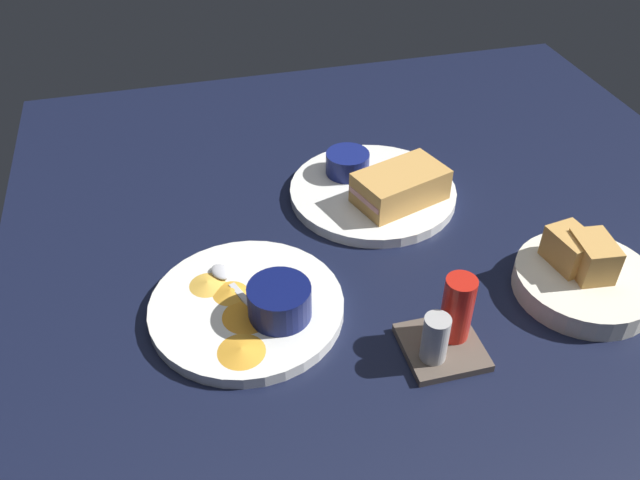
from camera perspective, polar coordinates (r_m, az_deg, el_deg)
ground_plane at (r=95.62cm, az=6.46°, el=0.20°), size 110.00×110.00×3.00cm
plate_sandwich_main at (r=100.51cm, az=4.59°, el=4.16°), size 25.17×25.17×1.60cm
sandwich_half_near at (r=96.58cm, az=6.99°, el=4.67°), size 14.77×11.25×4.80cm
ramekin_dark_sauce at (r=102.33cm, az=2.40°, el=6.76°), size 6.73×6.73×3.45cm
spoon_by_dark_ramekin at (r=99.86cm, az=4.44°, el=4.73°), size 5.50×9.57×0.80cm
plate_chips_companion at (r=81.72cm, az=-6.37°, el=-5.80°), size 23.97×23.97×1.60cm
ramekin_light_gravy at (r=77.77cm, az=-3.55°, el=-5.25°), size 7.62×7.62×4.30cm
spoon_by_gravy_ramekin at (r=84.23cm, az=-8.18°, el=-3.26°), size 4.96×9.73×0.80cm
plantain_chip_scatter at (r=79.61cm, az=-7.49°, el=-6.32°), size 10.27×18.35×0.60cm
bread_basket_rear at (r=89.48cm, az=21.89°, el=-2.94°), size 17.51×17.51×7.87cm
condiment_caddy at (r=76.61cm, az=10.99°, el=-7.48°), size 9.00×9.00×9.50cm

